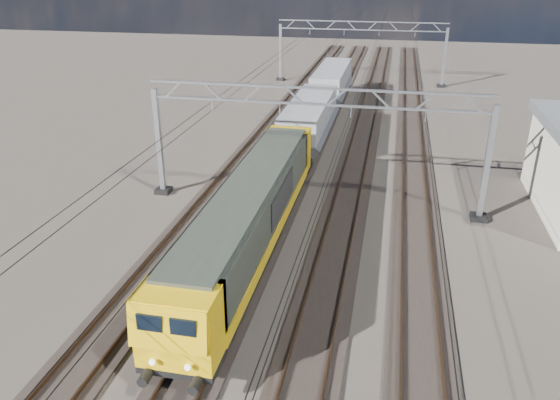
% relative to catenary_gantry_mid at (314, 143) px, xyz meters
% --- Properties ---
extents(ground, '(160.00, 160.00, 0.00)m').
position_rel_catenary_gantry_mid_xyz_m(ground, '(-0.00, -4.00, -3.91)').
color(ground, black).
rests_on(ground, ground).
extents(track_outer_west, '(2.60, 140.00, 0.30)m').
position_rel_catenary_gantry_mid_xyz_m(track_outer_west, '(-6.00, -4.00, -3.83)').
color(track_outer_west, black).
rests_on(track_outer_west, ground).
extents(track_loco, '(2.60, 140.00, 0.30)m').
position_rel_catenary_gantry_mid_xyz_m(track_loco, '(-2.00, -4.00, -3.83)').
color(track_loco, black).
rests_on(track_loco, ground).
extents(track_inner_east, '(2.60, 140.00, 0.30)m').
position_rel_catenary_gantry_mid_xyz_m(track_inner_east, '(2.00, -4.00, -3.83)').
color(track_inner_east, black).
rests_on(track_inner_east, ground).
extents(track_outer_east, '(2.60, 140.00, 0.30)m').
position_rel_catenary_gantry_mid_xyz_m(track_outer_east, '(6.00, -4.00, -3.83)').
color(track_outer_east, black).
rests_on(track_outer_east, ground).
extents(catenary_gantry_mid, '(19.90, 0.90, 7.11)m').
position_rel_catenary_gantry_mid_xyz_m(catenary_gantry_mid, '(0.00, 0.00, 0.00)').
color(catenary_gantry_mid, '#9CA1AA').
rests_on(catenary_gantry_mid, ground).
extents(catenary_gantry_far, '(19.90, 0.90, 7.11)m').
position_rel_catenary_gantry_mid_xyz_m(catenary_gantry_far, '(0.00, 36.00, 0.00)').
color(catenary_gantry_far, '#9CA1AA').
rests_on(catenary_gantry_far, ground).
extents(overhead_wires, '(12.03, 140.00, 0.53)m').
position_rel_catenary_gantry_mid_xyz_m(overhead_wires, '(-0.00, 4.00, 1.84)').
color(overhead_wires, black).
rests_on(overhead_wires, ground).
extents(locomotive, '(2.76, 21.10, 3.62)m').
position_rel_catenary_gantry_mid_xyz_m(locomotive, '(-2.00, -6.67, -1.58)').
color(locomotive, black).
rests_on(locomotive, ground).
extents(hopper_wagon_lead, '(3.38, 13.00, 3.25)m').
position_rel_catenary_gantry_mid_xyz_m(hopper_wagon_lead, '(-2.00, 11.03, -1.67)').
color(hopper_wagon_lead, black).
rests_on(hopper_wagon_lead, ground).
extents(hopper_wagon_mid, '(3.38, 13.00, 3.25)m').
position_rel_catenary_gantry_mid_xyz_m(hopper_wagon_mid, '(-2.00, 25.23, -1.67)').
color(hopper_wagon_mid, black).
rests_on(hopper_wagon_mid, ground).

